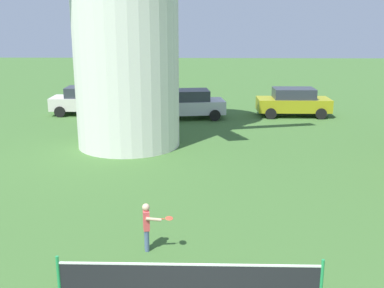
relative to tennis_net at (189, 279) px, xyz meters
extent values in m
cylinder|color=silver|center=(-2.95, 11.76, 5.23)|extent=(4.31, 4.31, 11.83)
cylinder|color=#238E4C|center=(-2.40, 0.00, -0.13)|extent=(0.06, 0.06, 1.10)
cylinder|color=#238E4C|center=(2.40, 0.00, -0.13)|extent=(0.06, 0.06, 1.10)
cube|color=black|center=(0.00, 0.00, -0.01)|extent=(4.77, 0.01, 0.55)
cube|color=white|center=(0.00, 0.00, 0.29)|extent=(4.77, 0.02, 0.04)
cylinder|color=slate|center=(-1.08, 2.42, -0.42)|extent=(0.11, 0.11, 0.53)
cylinder|color=slate|center=(-1.06, 2.29, -0.42)|extent=(0.11, 0.11, 0.53)
cube|color=#DB4C4C|center=(-1.07, 2.36, 0.08)|extent=(0.19, 0.28, 0.47)
sphere|color=#DBB28E|center=(-1.07, 2.36, 0.39)|extent=(0.18, 0.18, 0.18)
cylinder|color=#DBB28E|center=(-1.10, 2.52, 0.06)|extent=(0.07, 0.07, 0.35)
cylinder|color=#DBB28E|center=(-0.89, 2.24, 0.15)|extent=(0.37, 0.14, 0.13)
cylinder|color=#D84C33|center=(-0.75, 2.27, 0.15)|extent=(0.22, 0.07, 0.04)
ellipsoid|color=#D84C33|center=(-0.53, 2.31, 0.15)|extent=(0.22, 0.27, 0.03)
cube|color=silver|center=(-6.38, 18.35, -0.03)|extent=(4.03, 1.81, 0.70)
cube|color=#2D333D|center=(-6.38, 18.35, 0.60)|extent=(2.27, 1.56, 0.56)
cylinder|color=black|center=(-5.05, 19.24, -0.38)|extent=(0.60, 0.20, 0.60)
cylinder|color=black|center=(-5.00, 17.54, -0.38)|extent=(0.60, 0.20, 0.60)
cylinder|color=black|center=(-7.75, 19.16, -0.38)|extent=(0.60, 0.20, 0.60)
cylinder|color=black|center=(-7.70, 17.46, -0.38)|extent=(0.60, 0.20, 0.60)
cube|color=silver|center=(-0.57, 17.36, -0.03)|extent=(4.04, 2.23, 0.70)
cube|color=#2D333D|center=(-0.57, 17.36, 0.60)|extent=(2.34, 1.79, 0.56)
cylinder|color=black|center=(0.59, 18.38, -0.38)|extent=(0.62, 0.26, 0.60)
cylinder|color=black|center=(0.84, 16.70, -0.38)|extent=(0.62, 0.26, 0.60)
cylinder|color=black|center=(-1.99, 18.01, -0.38)|extent=(0.62, 0.26, 0.60)
cylinder|color=black|center=(-1.74, 16.33, -0.38)|extent=(0.62, 0.26, 0.60)
cube|color=#999919|center=(5.23, 18.11, -0.03)|extent=(4.00, 1.73, 0.70)
cube|color=#2D333D|center=(5.23, 18.11, 0.60)|extent=(2.25, 1.51, 0.56)
cylinder|color=black|center=(6.58, 18.97, -0.38)|extent=(0.60, 0.18, 0.60)
cylinder|color=black|center=(6.59, 17.27, -0.38)|extent=(0.60, 0.18, 0.60)
cylinder|color=black|center=(3.86, 18.95, -0.38)|extent=(0.60, 0.18, 0.60)
cylinder|color=black|center=(3.88, 17.25, -0.38)|extent=(0.60, 0.18, 0.60)
camera|label=1|loc=(0.25, -7.52, 4.58)|focal=43.42mm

